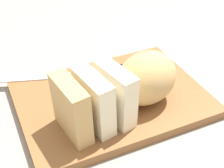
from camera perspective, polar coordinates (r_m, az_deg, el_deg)
ground_plane at (r=0.68m, az=0.00°, el=-3.35°), size 3.00×3.00×0.00m
cutting_board at (r=0.68m, az=0.00°, el=-2.71°), size 0.39×0.29×0.02m
bread_loaf at (r=0.60m, az=2.34°, el=-0.61°), size 0.25×0.13×0.11m
bread_knife at (r=0.73m, az=-3.31°, el=2.20°), size 0.28×0.12×0.02m
crumb_near_knife at (r=0.69m, az=5.18°, el=-0.70°), size 0.01×0.01×0.01m
crumb_near_loaf at (r=0.69m, az=-0.11°, el=-0.51°), size 0.00×0.00×0.00m
crumb_stray_left at (r=0.61m, az=-2.30°, el=-6.01°), size 0.01×0.01×0.01m
crumb_stray_right at (r=0.62m, az=-2.11°, el=-5.30°), size 0.00×0.00×0.00m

